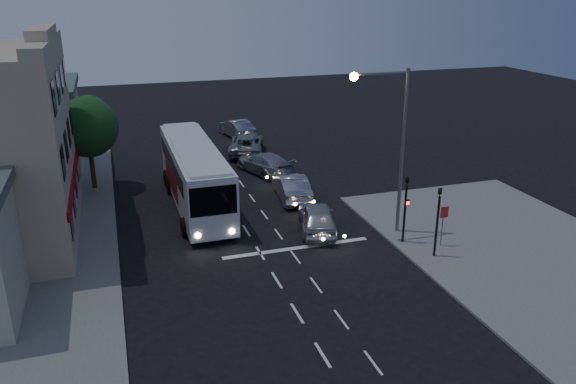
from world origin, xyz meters
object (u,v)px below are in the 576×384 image
object	(u,v)px
car_extra	(237,128)
street_tree	(87,124)
car_sedan_b	(264,163)
car_sedan_c	(246,144)
traffic_signal_main	(406,202)
car_suv	(317,217)
tour_bus	(195,173)
streetlight	(393,134)
car_sedan_a	(291,187)
regulatory_sign	(443,220)
traffic_signal_side	(438,214)

from	to	relation	value
car_extra	street_tree	size ratio (longest dim) A/B	0.80
car_sedan_b	car_sedan_c	xyz separation A→B (m)	(-0.01, 5.51, 0.03)
car_sedan_b	traffic_signal_main	bearing A→B (deg)	85.88
car_suv	traffic_signal_main	world-z (taller)	traffic_signal_main
car_suv	car_extra	world-z (taller)	car_extra
tour_bus	streetlight	xyz separation A→B (m)	(9.41, -7.64, 3.60)
tour_bus	car_sedan_a	world-z (taller)	tour_bus
car_suv	car_sedan_c	size ratio (longest dim) A/B	0.81
car_suv	regulatory_sign	world-z (taller)	regulatory_sign
car_extra	traffic_signal_main	xyz separation A→B (m)	(3.36, -25.21, 1.60)
car_sedan_c	streetlight	world-z (taller)	streetlight
tour_bus	street_tree	world-z (taller)	street_tree
car_sedan_c	traffic_signal_side	world-z (taller)	traffic_signal_side
car_sedan_a	regulatory_sign	xyz separation A→B (m)	(5.27, -9.36, 0.78)
traffic_signal_main	regulatory_sign	xyz separation A→B (m)	(1.70, -1.01, -0.82)
car_suv	traffic_signal_side	distance (m)	6.90
car_sedan_b	streetlight	distance (m)	13.99
car_sedan_b	traffic_signal_side	bearing A→B (deg)	86.41
car_sedan_c	car_extra	distance (m)	5.71
regulatory_sign	traffic_signal_main	bearing A→B (deg)	149.16
car_sedan_b	streetlight	xyz separation A→B (m)	(3.57, -12.59, 4.95)
traffic_signal_side	streetlight	size ratio (longest dim) A/B	0.46
car_sedan_a	street_tree	distance (m)	14.07
regulatory_sign	streetlight	world-z (taller)	streetlight
car_sedan_b	streetlight	size ratio (longest dim) A/B	0.60
car_sedan_b	regulatory_sign	world-z (taller)	regulatory_sign
car_sedan_c	streetlight	size ratio (longest dim) A/B	0.65
car_suv	car_sedan_a	bearing A→B (deg)	-77.30
car_sedan_a	street_tree	world-z (taller)	street_tree
car_sedan_a	traffic_signal_main	distance (m)	9.21
car_suv	regulatory_sign	size ratio (longest dim) A/B	2.16
traffic_signal_side	car_sedan_b	bearing A→B (deg)	105.80
tour_bus	regulatory_sign	world-z (taller)	tour_bus
streetlight	car_extra	bearing A→B (deg)	97.43
car_sedan_c	traffic_signal_side	xyz separation A→B (m)	(4.53, -21.50, 1.61)
car_sedan_b	traffic_signal_side	world-z (taller)	traffic_signal_side
traffic_signal_side	street_tree	distance (m)	23.24
traffic_signal_side	regulatory_sign	distance (m)	1.61
car_extra	street_tree	world-z (taller)	street_tree
traffic_signal_main	street_tree	size ratio (longest dim) A/B	0.66
traffic_signal_side	car_extra	bearing A→B (deg)	98.49
car_sedan_c	traffic_signal_side	distance (m)	22.03
tour_bus	car_sedan_a	xyz separation A→B (m)	(6.09, -0.72, -1.31)
car_extra	car_sedan_b	bearing A→B (deg)	75.92
car_sedan_b	streetlight	world-z (taller)	streetlight
traffic_signal_main	traffic_signal_side	world-z (taller)	same
car_sedan_b	regulatory_sign	bearing A→B (deg)	90.80
tour_bus	car_sedan_c	distance (m)	12.04
car_extra	tour_bus	bearing A→B (deg)	56.97
tour_bus	streetlight	distance (m)	12.64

